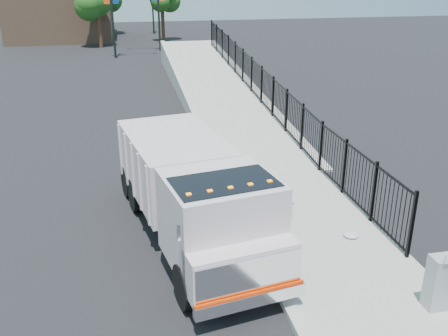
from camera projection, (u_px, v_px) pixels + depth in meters
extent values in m
plane|color=black|center=(252.00, 236.00, 13.92)|extent=(120.00, 120.00, 0.00)
cube|color=#9E998E|center=(347.00, 266.00, 12.43)|extent=(3.55, 12.00, 0.12)
cube|color=#ADAAA3|center=(273.00, 274.00, 12.07)|extent=(0.30, 12.00, 0.16)
cube|color=#9E998E|center=(218.00, 97.00, 28.85)|extent=(3.95, 24.06, 3.19)
cube|color=black|center=(261.00, 97.00, 25.14)|extent=(0.10, 28.00, 1.80)
cube|color=black|center=(190.00, 215.00, 13.89)|extent=(2.23, 7.07, 0.23)
cube|color=silver|center=(220.00, 219.00, 11.47)|extent=(2.78, 2.65, 2.06)
cube|color=silver|center=(242.00, 267.00, 10.55)|extent=(2.51, 1.13, 1.03)
cube|color=silver|center=(249.00, 277.00, 10.22)|extent=(2.35, 0.49, 0.88)
cube|color=silver|center=(251.00, 300.00, 10.34)|extent=(2.47, 0.61, 0.29)
cube|color=red|center=(251.00, 294.00, 10.29)|extent=(2.44, 0.48, 0.06)
cube|color=black|center=(224.00, 200.00, 11.01)|extent=(2.46, 1.71, 0.88)
cube|color=silver|center=(175.00, 164.00, 14.66)|extent=(3.19, 4.69, 1.75)
cube|color=silver|center=(179.00, 232.00, 9.97)|extent=(0.07, 0.07, 0.36)
cube|color=silver|center=(292.00, 211.00, 10.84)|extent=(0.07, 0.07, 0.36)
cube|color=orange|center=(189.00, 195.00, 10.23)|extent=(0.12, 0.10, 0.06)
cube|color=orange|center=(210.00, 191.00, 10.38)|extent=(0.12, 0.10, 0.06)
cube|color=orange|center=(230.00, 188.00, 10.54)|extent=(0.12, 0.10, 0.06)
cube|color=orange|center=(250.00, 185.00, 10.70)|extent=(0.12, 0.10, 0.06)
cube|color=orange|center=(270.00, 182.00, 10.86)|extent=(0.12, 0.10, 0.06)
cylinder|color=black|center=(186.00, 286.00, 10.88)|extent=(0.50, 1.07, 1.03)
cylinder|color=black|center=(275.00, 266.00, 11.62)|extent=(0.50, 1.07, 1.03)
cylinder|color=black|center=(136.00, 195.00, 15.23)|extent=(0.50, 1.07, 1.03)
cylinder|color=black|center=(203.00, 184.00, 15.97)|extent=(0.50, 1.07, 1.03)
cylinder|color=black|center=(129.00, 181.00, 16.21)|extent=(0.50, 1.07, 1.03)
cylinder|color=black|center=(192.00, 172.00, 16.95)|extent=(0.50, 1.07, 1.03)
imported|color=#942A43|center=(269.00, 208.00, 13.44)|extent=(0.58, 0.70, 1.65)
cube|color=gray|center=(440.00, 282.00, 10.62)|extent=(0.55, 0.40, 1.25)
ellipsoid|color=silver|center=(351.00, 235.00, 13.66)|extent=(0.42, 0.42, 0.10)
cylinder|color=black|center=(112.00, 7.00, 39.65)|extent=(0.18, 0.18, 8.00)
cylinder|color=black|center=(158.00, 4.00, 43.09)|extent=(0.18, 0.18, 8.00)
cylinder|color=#382314|center=(100.00, 30.00, 45.83)|extent=(0.36, 0.36, 3.20)
sphere|color=#194714|center=(97.00, 3.00, 44.93)|extent=(2.88, 2.88, 2.88)
cylinder|color=#382314|center=(163.00, 25.00, 50.12)|extent=(0.36, 0.36, 3.20)
cylinder|color=#382314|center=(108.00, 19.00, 55.25)|extent=(0.36, 0.36, 3.20)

